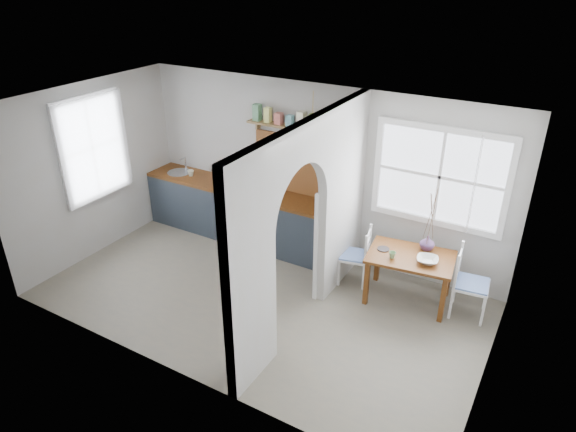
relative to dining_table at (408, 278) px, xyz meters
The scene contains 26 objects.
floor 2.01m from the dining_table, 149.63° to the right, with size 5.80×3.20×0.01m, color gray.
ceiling 3.00m from the dining_table, 149.63° to the right, with size 5.80×3.20×0.01m, color #B9B4AB.
walls 2.20m from the dining_table, 149.63° to the right, with size 5.81×3.21×2.60m.
partition 1.77m from the dining_table, 136.88° to the right, with size 0.12×3.20×2.60m.
kitchen_window 4.86m from the dining_table, 167.67° to the right, with size 0.10×1.16×1.50m, color white, non-canonical shape.
nook_window 1.38m from the dining_table, 80.49° to the left, with size 1.76×0.10×1.30m, color white, non-canonical shape.
counter 2.86m from the dining_table, behind, with size 3.50×0.60×0.90m.
sink 4.18m from the dining_table, behind, with size 0.40×0.40×0.02m, color silver.
backsplash 2.24m from the dining_table, 163.25° to the left, with size 1.65×0.03×0.90m, color brown.
shelf 2.58m from the dining_table, 165.62° to the left, with size 1.75×0.20×0.21m.
pendant_lamp 2.19m from the dining_table, behind, with size 0.26×0.26×0.16m, color beige.
utensil_rail 1.56m from the dining_table, behind, with size 0.02×0.02×0.50m, color silver.
dining_table is the anchor object (origin of this frame).
chair_left 0.81m from the dining_table, behind, with size 0.39×0.39×0.85m, color white, non-canonical shape.
chair_right 0.79m from the dining_table, ahead, with size 0.43×0.43×0.93m, color white, non-canonical shape.
kettle 1.44m from the dining_table, 167.77° to the left, with size 0.21×0.17×0.26m, color silver, non-canonical shape.
mug_a 3.92m from the dining_table, behind, with size 0.11×0.11×0.10m, color white.
mug_b 3.33m from the dining_table, behind, with size 0.11×0.11×0.09m, color white.
knife_block 3.22m from the dining_table, behind, with size 0.10×0.14×0.22m, color #361F17.
jar 3.01m from the dining_table, behind, with size 0.10×0.10×0.16m, color #726E53.
towel_magenta 1.13m from the dining_table, behind, with size 0.02×0.03×0.55m, color #CF1B83.
towel_orange 1.13m from the dining_table, behind, with size 0.02×0.03×0.51m, color orange.
bowl 0.44m from the dining_table, 13.96° to the right, with size 0.27×0.27×0.07m, color silver.
table_cup 0.47m from the dining_table, 138.47° to the right, with size 0.09×0.09×0.08m, color #78A46F.
plate 0.51m from the dining_table, behind, with size 0.16×0.16×0.01m, color black.
vase 0.53m from the dining_table, 64.35° to the left, with size 0.19×0.19×0.20m, color #4F335D.
Camera 1 is at (3.19, -4.72, 4.13)m, focal length 32.00 mm.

